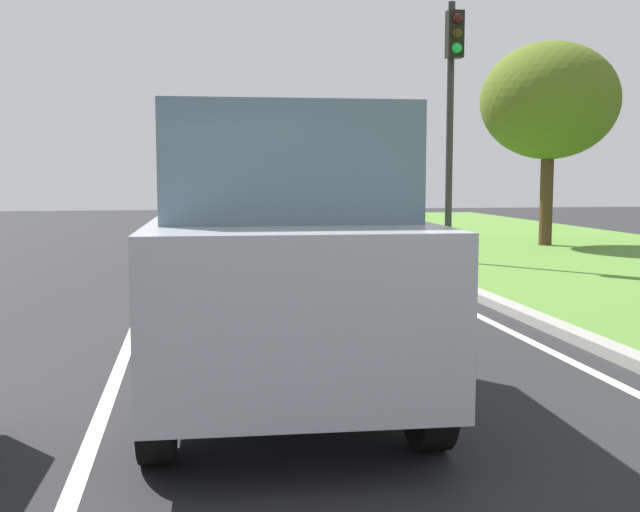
{
  "coord_description": "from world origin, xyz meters",
  "views": [
    {
      "loc": [
        0.01,
        2.87,
        1.8
      ],
      "look_at": [
        0.93,
        8.54,
        1.2
      ],
      "focal_mm": 43.55,
      "sensor_mm": 36.0,
      "label": 1
    }
  ],
  "objects": [
    {
      "name": "ground_plane",
      "position": [
        0.0,
        14.0,
        0.0
      ],
      "size": [
        60.0,
        60.0,
        0.0
      ],
      "primitive_type": "plane",
      "color": "#262628"
    },
    {
      "name": "curb_right",
      "position": [
        4.1,
        14.0,
        0.06
      ],
      "size": [
        0.24,
        48.0,
        0.12
      ],
      "primitive_type": "cube",
      "color": "#9E9B93",
      "rests_on": "ground"
    },
    {
      "name": "lane_line_center",
      "position": [
        -0.7,
        14.0,
        0.0
      ],
      "size": [
        0.12,
        32.0,
        0.01
      ],
      "primitive_type": "cube",
      "color": "silver",
      "rests_on": "ground"
    },
    {
      "name": "lane_line_right_edge",
      "position": [
        3.6,
        14.0,
        0.0
      ],
      "size": [
        0.12,
        32.0,
        0.01
      ],
      "primitive_type": "cube",
      "color": "silver",
      "rests_on": "ground"
    },
    {
      "name": "car_suv_ahead",
      "position": [
        0.68,
        9.18,
        1.17
      ],
      "size": [
        2.07,
        4.55,
        2.28
      ],
      "rotation": [
        0.0,
        0.0,
        -0.03
      ],
      "color": "#B7BABF",
      "rests_on": "ground"
    },
    {
      "name": "tree_roadside_far",
      "position": [
        8.7,
        21.06,
        3.61
      ],
      "size": [
        3.37,
        3.37,
        5.06
      ],
      "color": "#4C331E",
      "rests_on": "ground"
    },
    {
      "name": "traffic_light_near_right",
      "position": [
        5.09,
        17.79,
        3.52
      ],
      "size": [
        0.32,
        0.5,
        5.2
      ],
      "color": "#2D2D2D",
      "rests_on": "ground"
    }
  ]
}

